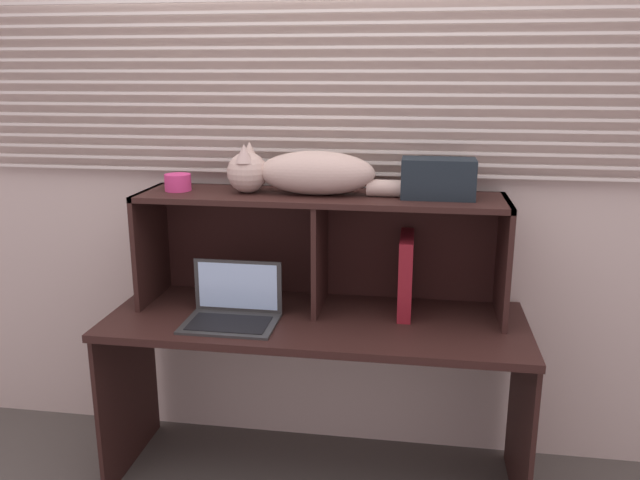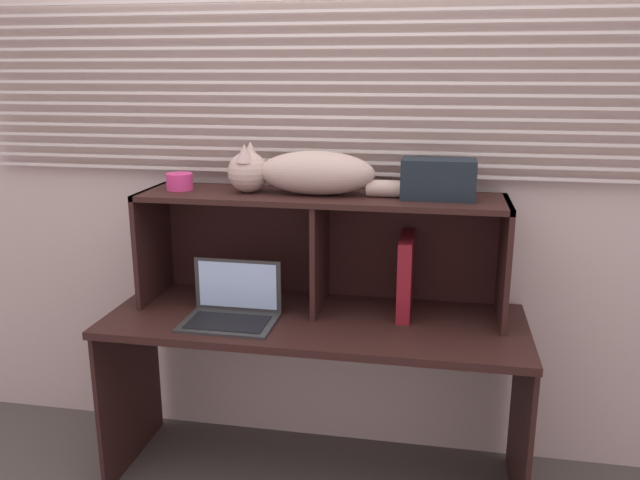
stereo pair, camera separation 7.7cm
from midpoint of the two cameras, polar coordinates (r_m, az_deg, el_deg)
name	(u,v)px [view 2 (the right image)]	position (r m, az deg, el deg)	size (l,w,h in m)	color
back_panel_with_blinds	(330,165)	(2.71, 1.68, 6.61)	(4.40, 0.08, 2.50)	beige
desk	(314,347)	(2.58, 0.37, -9.48)	(1.63, 0.60, 0.71)	black
hutch_shelf_unit	(321,227)	(2.58, 0.99, 1.12)	(1.44, 0.34, 0.47)	black
cat	(303,173)	(2.51, -0.62, 5.97)	(0.76, 0.19, 0.20)	#BEA296
laptop	(232,309)	(2.51, -6.92, -6.08)	(0.35, 0.25, 0.22)	#303030
binder_upright	(406,275)	(2.56, 8.44, -3.09)	(0.05, 0.27, 0.31)	maroon
book_stack	(248,296)	(2.69, -5.60, -4.93)	(0.15, 0.21, 0.06)	tan
small_basket	(180,182)	(2.66, -11.50, 5.08)	(0.11, 0.11, 0.07)	#D6387B
storage_box	(438,179)	(2.47, 11.29, 5.30)	(0.27, 0.14, 0.15)	black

